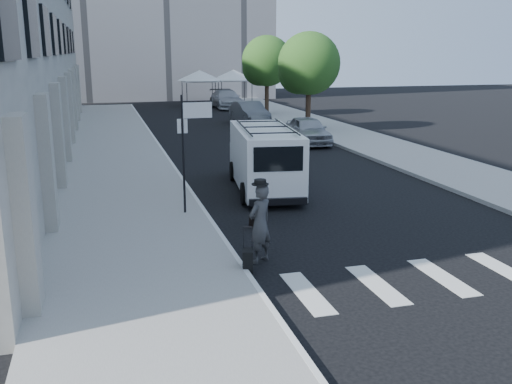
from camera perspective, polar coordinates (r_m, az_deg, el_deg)
ground at (r=14.98m, az=4.69°, el=-5.10°), size 120.00×120.00×0.00m
sidewalk_left at (r=29.68m, az=-13.95°, el=4.23°), size 4.50×48.00×0.15m
sidewalk_right at (r=36.40m, az=7.26°, el=6.26°), size 4.00×56.00×0.15m
sign_pole at (r=16.83m, az=-6.56°, el=6.26°), size 1.03×0.07×3.50m
tree_near at (r=35.68m, az=5.08°, el=12.45°), size 3.80×3.83×6.03m
tree_far at (r=44.22m, az=0.92°, el=12.78°), size 3.80×3.83×6.03m
tent_left at (r=52.10m, az=-5.66°, el=11.51°), size 4.00×4.00×3.20m
tent_right at (r=53.23m, az=-2.29°, el=11.61°), size 4.00×4.00×3.20m
businessman at (r=13.34m, az=0.41°, el=-3.20°), size 0.82×0.76×1.89m
briefcase at (r=16.12m, az=-0.19°, el=-3.03°), size 0.20×0.45×0.34m
suitcase at (r=12.91m, az=-0.83°, el=-6.92°), size 0.32×0.42×1.05m
cargo_van at (r=20.35m, az=0.81°, el=3.42°), size 2.64×6.09×2.23m
parked_car_a at (r=30.84m, az=5.21°, el=6.17°), size 1.99×4.40×1.46m
parked_car_b at (r=39.14m, az=-0.65°, el=7.92°), size 1.88×4.72×1.53m
parked_car_c at (r=50.07m, az=-2.96°, el=9.25°), size 2.25×5.46×1.58m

